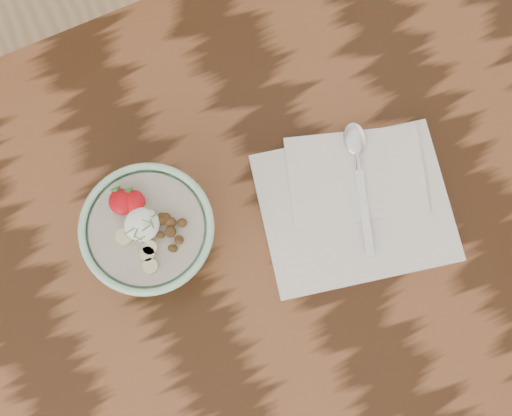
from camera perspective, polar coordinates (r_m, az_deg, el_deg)
The scene contains 4 objects.
table at distance 106.61cm, azimuth -5.04°, elevation -8.35°, with size 160.00×90.00×75.00cm.
breakfast_bowl at distance 93.55cm, azimuth -8.47°, elevation -2.03°, with size 17.13×17.13×11.35cm.
napkin at distance 99.73cm, azimuth 7.94°, elevation 0.58°, with size 29.54×25.88×1.58cm.
spoon at distance 100.09cm, azimuth 8.09°, elevation 4.07°, with size 8.21×18.78×1.00cm.
Camera 1 is at (4.59, -12.33, 171.50)cm, focal length 50.00 mm.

